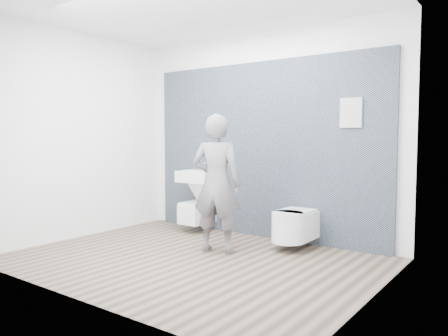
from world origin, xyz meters
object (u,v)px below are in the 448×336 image
Objects in this scene: washbasin at (199,176)px; toilet_square at (197,211)px; toilet_rounded at (293,226)px; visitor at (217,184)px.

washbasin is 0.52m from toilet_square.
washbasin is at bearing 90.00° from toilet_square.
toilet_rounded is at bearing -4.74° from washbasin.
visitor reaches higher than toilet_rounded.
washbasin reaches higher than toilet_square.
washbasin reaches higher than toilet_rounded.
washbasin is 1.21m from visitor.
washbasin is 1.70m from toilet_rounded.
toilet_rounded is (1.61, -0.10, -0.00)m from toilet_square.
toilet_square is (0.00, -0.03, -0.52)m from washbasin.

